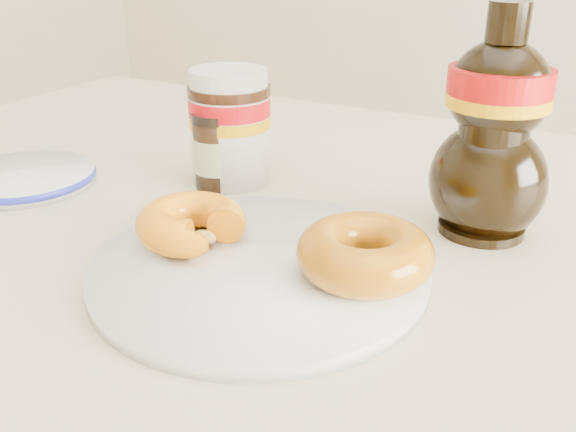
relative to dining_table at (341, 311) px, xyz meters
The scene contains 8 objects.
dining_table is the anchor object (origin of this frame).
plate 0.14m from the dining_table, 106.56° to the right, with size 0.28×0.28×0.01m.
donut_bitten 0.18m from the dining_table, 135.85° to the right, with size 0.10×0.10×0.03m, color orange.
donut_whole 0.15m from the dining_table, 57.34° to the right, with size 0.11×0.11×0.04m, color #AC640B.
nutella_jar 0.24m from the dining_table, 157.21° to the left, with size 0.09×0.09×0.13m.
syrup_bottle 0.23m from the dining_table, 33.23° to the left, with size 0.11×0.09×0.21m, color black, non-canonical shape.
dark_jar 0.22m from the dining_table, 164.14° to the left, with size 0.05×0.05×0.08m.
blue_rim_saucer 0.39m from the dining_table, behind, with size 0.16×0.16×0.02m.
Camera 1 is at (0.21, -0.40, 1.01)m, focal length 40.00 mm.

